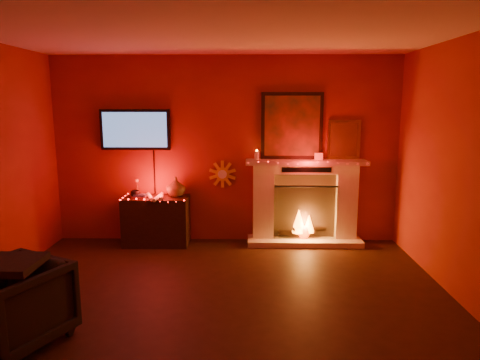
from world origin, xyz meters
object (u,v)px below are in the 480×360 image
object	(u,v)px
tv	(135,130)
sunburst_clock	(222,174)
console_table	(157,218)
armchair	(12,305)
fireplace	(304,194)

from	to	relation	value
tv	sunburst_clock	bearing A→B (deg)	1.24
console_table	armchair	bearing A→B (deg)	-104.23
sunburst_clock	armchair	world-z (taller)	sunburst_clock
sunburst_clock	tv	bearing A→B (deg)	-178.76
tv	armchair	distance (m)	3.14
sunburst_clock	console_table	size ratio (longest dim) A/B	0.41
fireplace	sunburst_clock	distance (m)	1.23
console_table	armchair	size ratio (longest dim) A/B	1.27
fireplace	tv	size ratio (longest dim) A/B	1.76
fireplace	armchair	bearing A→B (deg)	-135.21
armchair	tv	bearing A→B (deg)	108.88
fireplace	tv	bearing A→B (deg)	178.50
tv	console_table	bearing A→B (deg)	-31.27
tv	console_table	world-z (taller)	tv
fireplace	tv	distance (m)	2.61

